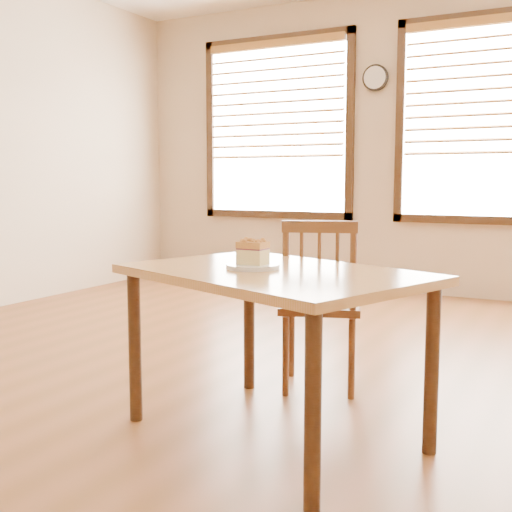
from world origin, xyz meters
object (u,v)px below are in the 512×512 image
Objects in this scene: wall_clock at (375,78)px; cafe_chair_main at (320,304)px; cafe_table_main at (274,290)px; cake_slice at (253,251)px; plate at (253,266)px.

wall_clock reaches higher than cafe_chair_main.
wall_clock is at bearing -96.60° from cafe_chair_main.
wall_clock reaches higher than cafe_table_main.
wall_clock is 1.94× the size of cake_slice.
cafe_table_main is 0.72m from cafe_chair_main.
plate is at bearing -79.88° from wall_clock.
cake_slice is at bearing -154.87° from cafe_table_main.
cake_slice is at bearing -168.74° from plate.
wall_clock is at bearing 100.12° from plate.
cafe_chair_main is at bearing 115.31° from cafe_table_main.
cafe_table_main is 11.18× the size of cake_slice.
cafe_chair_main is 0.75m from plate.
plate is 1.76× the size of cake_slice.
cafe_table_main is at bearing -78.44° from wall_clock.
cake_slice is (-0.10, -0.01, 0.17)m from cafe_table_main.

